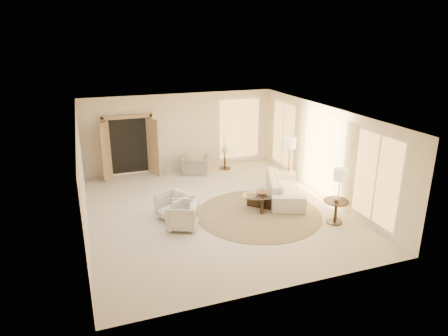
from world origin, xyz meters
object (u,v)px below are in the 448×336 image
object	(u,v)px
sofa	(284,187)
armchair_right	(182,214)
coffee_table	(262,199)
accent_chair	(195,162)
floor_lamp_far	(340,177)
side_vase	(225,149)
end_table	(336,208)
armchair_left	(174,205)
floor_lamp_near	(290,145)
bowl	(262,193)
side_table	(225,159)
end_vase	(337,198)

from	to	relation	value
sofa	armchair_right	world-z (taller)	armchair_right
sofa	coffee_table	world-z (taller)	sofa
sofa	coffee_table	xyz separation A→B (m)	(-0.97, -0.45, -0.08)
coffee_table	accent_chair	bearing A→B (deg)	105.67
floor_lamp_far	side_vase	bearing A→B (deg)	105.29
accent_chair	floor_lamp_far	bearing A→B (deg)	137.33
coffee_table	end_table	world-z (taller)	end_table
end_table	coffee_table	bearing A→B (deg)	133.92
end_table	floor_lamp_far	size ratio (longest dim) A/B	0.46
armchair_right	side_vase	size ratio (longest dim) A/B	2.98
armchair_right	floor_lamp_far	world-z (taller)	floor_lamp_far
armchair_left	coffee_table	size ratio (longest dim) A/B	0.57
floor_lamp_near	side_vase	bearing A→B (deg)	120.73
armchair_right	side_vase	distance (m)	4.97
floor_lamp_near	armchair_left	bearing A→B (deg)	-163.86
armchair_right	side_vase	xyz separation A→B (m)	(2.67, 4.18, 0.38)
coffee_table	floor_lamp_far	xyz separation A→B (m)	(1.60, -1.37, 0.96)
floor_lamp_far	accent_chair	bearing A→B (deg)	117.77
sofa	accent_chair	size ratio (longest dim) A/B	2.49
sofa	accent_chair	bearing A→B (deg)	53.36
armchair_left	end_table	distance (m)	4.33
floor_lamp_near	bowl	world-z (taller)	floor_lamp_near
armchair_right	accent_chair	distance (m)	4.28
coffee_table	bowl	world-z (taller)	bowl
sofa	coffee_table	bearing A→B (deg)	136.32
armchair_left	coffee_table	distance (m)	2.54
sofa	accent_chair	xyz separation A→B (m)	(-1.97, 3.13, 0.07)
floor_lamp_near	bowl	size ratio (longest dim) A/B	5.21
side_table	floor_lamp_near	size ratio (longest dim) A/B	0.40
coffee_table	end_vase	xyz separation A→B (m)	(1.45, -1.51, 0.43)
bowl	end_table	bearing A→B (deg)	-46.08
sofa	floor_lamp_far	world-z (taller)	floor_lamp_far
end_table	floor_lamp_far	bearing A→B (deg)	42.11
sofa	bowl	size ratio (longest dim) A/B	7.80
armchair_left	sofa	bearing A→B (deg)	65.39
coffee_table	floor_lamp_far	bearing A→B (deg)	-40.46
sofa	side_vase	xyz separation A→B (m)	(-0.76, 3.29, 0.42)
side_table	side_vase	bearing A→B (deg)	-90.00
end_table	armchair_right	bearing A→B (deg)	164.69
accent_chair	end_vase	world-z (taller)	accent_chair
coffee_table	side_vase	world-z (taller)	side_vase
sofa	armchair_right	xyz separation A→B (m)	(-3.43, -0.89, 0.03)
accent_chair	end_table	xyz separation A→B (m)	(2.46, -5.10, 0.01)
sofa	armchair_left	xyz separation A→B (m)	(-3.50, -0.26, 0.04)
floor_lamp_far	side_table	bearing A→B (deg)	105.29
bowl	end_vase	size ratio (longest dim) A/B	2.02
armchair_right	side_table	xyz separation A→B (m)	(2.67, 4.18, 0.00)
armchair_left	bowl	bearing A→B (deg)	56.71
armchair_left	side_vase	bearing A→B (deg)	113.51
side_vase	floor_lamp_near	bearing A→B (deg)	-59.27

